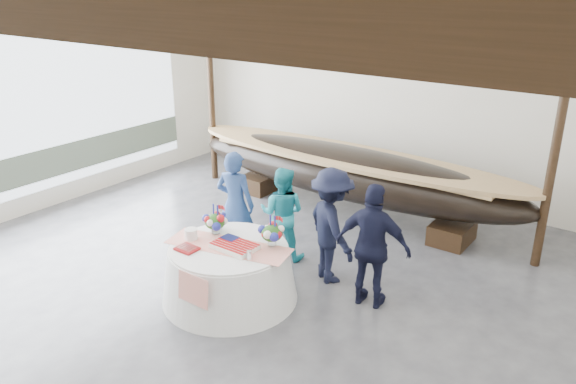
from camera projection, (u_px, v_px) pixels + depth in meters
The scene contains 11 objects.
floor at pixel (187, 313), 7.72m from camera, with size 10.00×12.00×0.01m, color #3D3D42.
wall_back at pixel (394, 85), 11.42m from camera, with size 10.00×0.02×4.50m, color silver.
pavilion_structure at pixel (211, 5), 6.84m from camera, with size 9.80×11.76×4.50m.
open_bay at pixel (34, 118), 10.55m from camera, with size 0.03×7.00×3.20m.
longboat_display at pixel (347, 172), 10.65m from camera, with size 7.11×1.42×1.33m.
banquet_table at pixel (229, 272), 7.94m from camera, with size 1.93×1.93×0.83m.
tabletop_items at pixel (236, 232), 7.87m from camera, with size 1.86×1.04×0.40m.
guest_woman_blue at pixel (235, 204), 9.04m from camera, with size 0.65×0.43×1.78m, color navy.
guest_woman_teal at pixel (282, 213), 9.00m from camera, with size 0.75×0.58×1.54m, color teal.
guest_man_left at pixel (332, 226), 8.27m from camera, with size 1.14×0.66×1.77m, color black.
guest_man_right at pixel (373, 247), 7.62m from camera, with size 1.05×0.44×1.79m, color black.
Camera 1 is at (5.03, -4.50, 4.33)m, focal length 35.00 mm.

